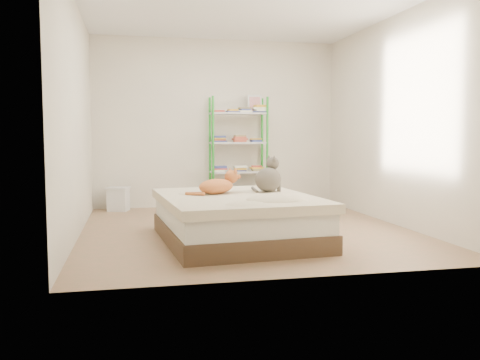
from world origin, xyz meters
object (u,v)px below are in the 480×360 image
object	(u,v)px
orange_cat	(216,184)
bed	(237,218)
cardboard_box	(262,201)
white_bin	(118,199)
shelf_unit	(239,149)
grey_cat	(268,174)

from	to	relation	value
orange_cat	bed	bearing A→B (deg)	-74.30
orange_cat	cardboard_box	bearing A→B (deg)	30.61
cardboard_box	white_bin	xyz separation A→B (m)	(-2.06, 0.50, 0.02)
bed	shelf_unit	bearing A→B (deg)	72.61
bed	cardboard_box	distance (m)	2.12
shelf_unit	bed	bearing A→B (deg)	-102.33
cardboard_box	white_bin	distance (m)	2.12
shelf_unit	orange_cat	bearing A→B (deg)	-107.54
orange_cat	cardboard_box	world-z (taller)	orange_cat
bed	orange_cat	xyz separation A→B (m)	(-0.19, 0.18, 0.35)
orange_cat	shelf_unit	xyz separation A→B (m)	(0.74, 2.33, 0.32)
bed	shelf_unit	distance (m)	2.65
shelf_unit	white_bin	bearing A→B (deg)	-179.03
cardboard_box	white_bin	bearing A→B (deg)	174.10
cardboard_box	orange_cat	bearing A→B (deg)	-110.48
grey_cat	white_bin	size ratio (longest dim) A/B	1.06
white_bin	cardboard_box	bearing A→B (deg)	-13.73
cardboard_box	shelf_unit	bearing A→B (deg)	121.24
orange_cat	grey_cat	xyz separation A→B (m)	(0.60, 0.08, 0.09)
bed	grey_cat	xyz separation A→B (m)	(0.41, 0.25, 0.44)
white_bin	orange_cat	bearing A→B (deg)	-64.61
grey_cat	white_bin	bearing A→B (deg)	8.53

